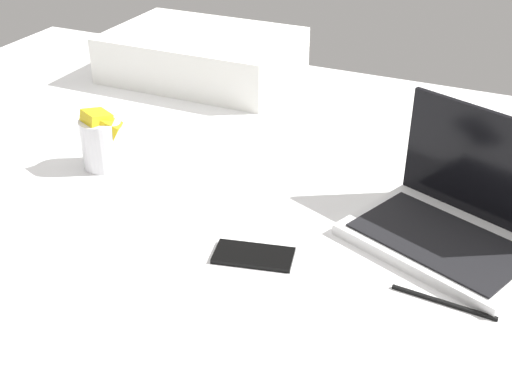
{
  "coord_description": "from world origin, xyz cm",
  "views": [
    {
      "loc": [
        74.13,
        -113.64,
        87.24
      ],
      "look_at": [
        29.35,
        -15.6,
        24.0
      ],
      "focal_mm": 46.64,
      "sensor_mm": 36.0,
      "label": 1
    }
  ],
  "objects_px": {
    "cell_phone": "(254,255)",
    "pillow": "(203,55)",
    "snack_cup": "(102,141)",
    "laptop": "(456,219)"
  },
  "relations": [
    {
      "from": "snack_cup",
      "to": "pillow",
      "type": "distance_m",
      "value": 0.58
    },
    {
      "from": "laptop",
      "to": "snack_cup",
      "type": "bearing_deg",
      "value": -156.05
    },
    {
      "from": "pillow",
      "to": "cell_phone",
      "type": "bearing_deg",
      "value": -55.94
    },
    {
      "from": "laptop",
      "to": "pillow",
      "type": "distance_m",
      "value": 0.99
    },
    {
      "from": "cell_phone",
      "to": "pillow",
      "type": "relative_size",
      "value": 0.27
    },
    {
      "from": "cell_phone",
      "to": "snack_cup",
      "type": "bearing_deg",
      "value": -124.65
    },
    {
      "from": "laptop",
      "to": "cell_phone",
      "type": "bearing_deg",
      "value": -124.9
    },
    {
      "from": "pillow",
      "to": "snack_cup",
      "type": "bearing_deg",
      "value": -83.37
    },
    {
      "from": "cell_phone",
      "to": "pillow",
      "type": "bearing_deg",
      "value": -158.9
    },
    {
      "from": "laptop",
      "to": "snack_cup",
      "type": "relative_size",
      "value": 2.87
    }
  ]
}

